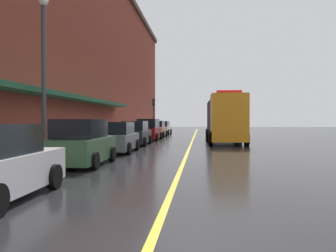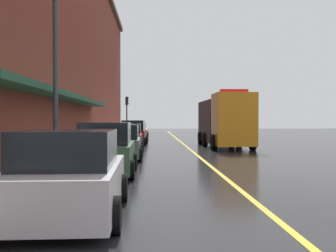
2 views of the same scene
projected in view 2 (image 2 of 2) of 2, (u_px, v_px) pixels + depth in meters
name	position (u px, v px, depth m)	size (l,w,h in m)	color
ground_plane	(184.00, 145.00, 30.69)	(112.00, 112.00, 0.00)	#232326
sidewalk_left	(103.00, 144.00, 30.46)	(2.40, 70.00, 0.15)	#9E9B93
lane_center_stripe	(184.00, 145.00, 30.69)	(0.16, 70.00, 0.01)	gold
brick_building_left	(13.00, 36.00, 29.11)	(11.46, 64.00, 15.96)	maroon
parked_car_0	(70.00, 176.00, 7.85)	(2.22, 4.36, 1.70)	silver
parked_car_1	(106.00, 150.00, 13.85)	(2.06, 4.13, 1.81)	#2D5133
parked_car_2	(122.00, 143.00, 19.28)	(2.04, 4.17, 1.67)	#595B60
parked_car_3	(128.00, 138.00, 24.85)	(1.99, 4.65, 1.70)	black
parked_car_4	(134.00, 133.00, 30.68)	(2.11, 4.33, 1.86)	maroon
parked_car_5	(136.00, 132.00, 35.92)	(2.17, 4.18, 1.68)	#A5844C
parked_car_6	(138.00, 131.00, 41.69)	(2.20, 4.54, 1.62)	silver
utility_truck	(224.00, 121.00, 28.05)	(2.88, 8.96, 3.79)	orange
parking_meter_0	(69.00, 143.00, 14.25)	(0.14, 0.18, 1.33)	#4C4C51
parking_meter_1	(125.00, 128.00, 42.12)	(0.14, 0.18, 1.33)	#4C4C51
street_lamp_left	(55.00, 52.00, 14.70)	(0.44, 0.44, 6.94)	#33383D
traffic_light_near	(127.00, 109.00, 44.20)	(0.38, 0.36, 4.30)	#232326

